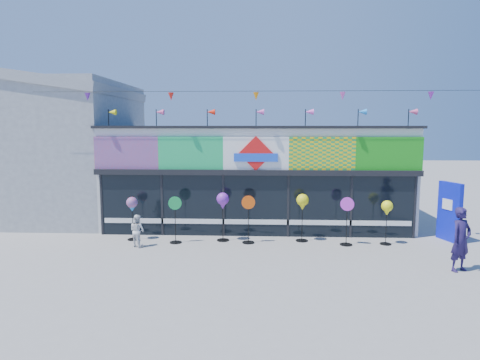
# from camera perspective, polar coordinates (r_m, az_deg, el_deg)

# --- Properties ---
(ground) EXTENTS (80.00, 80.00, 0.00)m
(ground) POSITION_cam_1_polar(r_m,az_deg,el_deg) (12.86, 1.91, -11.34)
(ground) COLOR gray
(ground) RESTS_ON ground
(kite_shop) EXTENTS (16.00, 5.70, 5.31)m
(kite_shop) POSITION_cam_1_polar(r_m,az_deg,el_deg) (18.25, 2.19, 0.78)
(kite_shop) COLOR silver
(kite_shop) RESTS_ON ground
(neighbour_building) EXTENTS (8.18, 7.20, 6.87)m
(neighbour_building) POSITION_cam_1_polar(r_m,az_deg,el_deg) (21.72, -25.25, 4.18)
(neighbour_building) COLOR #A3A6A9
(neighbour_building) RESTS_ON ground
(blue_sign) EXTENTS (0.48, 1.06, 2.12)m
(blue_sign) POSITION_cam_1_polar(r_m,az_deg,el_deg) (16.98, 26.15, -3.80)
(blue_sign) COLOR #0D19C8
(blue_sign) RESTS_ON ground
(spinner_0) EXTENTS (0.40, 0.40, 1.57)m
(spinner_0) POSITION_cam_1_polar(r_m,az_deg,el_deg) (15.83, -14.19, -3.33)
(spinner_0) COLOR black
(spinner_0) RESTS_ON ground
(spinner_1) EXTENTS (0.46, 0.42, 1.65)m
(spinner_1) POSITION_cam_1_polar(r_m,az_deg,el_deg) (15.19, -8.63, -5.10)
(spinner_1) COLOR black
(spinner_1) RESTS_ON ground
(spinner_2) EXTENTS (0.44, 0.44, 1.75)m
(spinner_2) POSITION_cam_1_polar(r_m,az_deg,el_deg) (15.21, -2.31, -2.99)
(spinner_2) COLOR black
(spinner_2) RESTS_ON ground
(spinner_3) EXTENTS (0.47, 0.43, 1.69)m
(spinner_3) POSITION_cam_1_polar(r_m,az_deg,el_deg) (15.00, 1.12, -5.10)
(spinner_3) COLOR black
(spinner_3) RESTS_ON ground
(spinner_4) EXTENTS (0.43, 0.43, 1.71)m
(spinner_4) POSITION_cam_1_polar(r_m,az_deg,el_deg) (15.31, 8.33, -3.11)
(spinner_4) COLOR black
(spinner_4) RESTS_ON ground
(spinner_5) EXTENTS (0.45, 0.43, 1.67)m
(spinner_5) POSITION_cam_1_polar(r_m,az_deg,el_deg) (15.19, 14.05, -5.19)
(spinner_5) COLOR black
(spinner_5) RESTS_ON ground
(spinner_6) EXTENTS (0.39, 0.39, 1.55)m
(spinner_6) POSITION_cam_1_polar(r_m,az_deg,el_deg) (15.60, 19.01, -3.72)
(spinner_6) COLOR black
(spinner_6) RESTS_ON ground
(adult_man) EXTENTS (0.79, 0.70, 1.83)m
(adult_man) POSITION_cam_1_polar(r_m,az_deg,el_deg) (13.64, 27.38, -7.05)
(adult_man) COLOR #1F1542
(adult_man) RESTS_ON ground
(child) EXTENTS (0.62, 0.54, 1.11)m
(child) POSITION_cam_1_polar(r_m,az_deg,el_deg) (15.05, -13.54, -6.57)
(child) COLOR silver
(child) RESTS_ON ground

